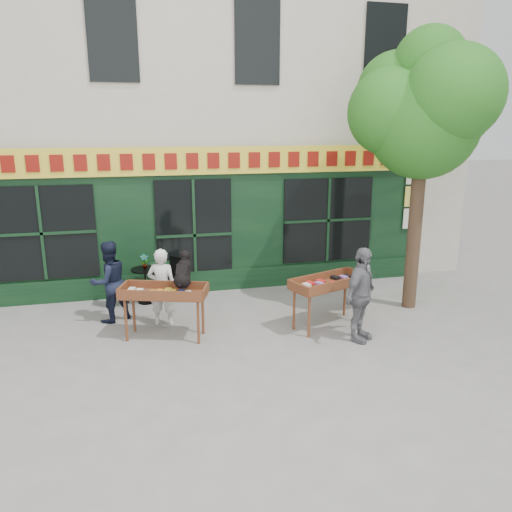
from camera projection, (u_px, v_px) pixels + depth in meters
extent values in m
plane|color=slate|center=(211.00, 330.00, 9.41)|extent=(80.00, 80.00, 0.00)
cube|color=beige|center=(174.00, 78.00, 13.77)|extent=(14.00, 7.00, 10.00)
cube|color=black|center=(193.00, 223.00, 11.27)|extent=(11.00, 0.16, 3.20)
cube|color=yellow|center=(192.00, 161.00, 10.80)|extent=(11.00, 0.06, 0.60)
cube|color=maroon|center=(192.00, 161.00, 10.77)|extent=(9.60, 0.03, 0.34)
cube|color=black|center=(196.00, 281.00, 11.52)|extent=(11.00, 0.10, 0.50)
cube|color=black|center=(194.00, 235.00, 11.24)|extent=(1.70, 0.05, 2.50)
cube|color=black|center=(42.00, 233.00, 10.47)|extent=(2.20, 0.05, 2.00)
cube|color=black|center=(328.00, 220.00, 11.92)|extent=(2.20, 0.05, 2.00)
cube|color=silver|center=(411.00, 218.00, 12.41)|extent=(0.42, 0.02, 0.50)
cube|color=#E5D14C|center=(413.00, 196.00, 12.27)|extent=(0.42, 0.02, 0.50)
cube|color=silver|center=(414.00, 174.00, 12.13)|extent=(0.42, 0.02, 0.50)
cylinder|color=#382619|center=(415.00, 223.00, 10.21)|extent=(0.28, 0.28, 3.60)
sphere|color=#206016|center=(423.00, 122.00, 9.70)|extent=(2.20, 2.20, 2.20)
sphere|color=#206016|center=(448.00, 107.00, 10.06)|extent=(1.80, 1.80, 1.80)
sphere|color=#206016|center=(391.00, 112.00, 9.70)|extent=(1.70, 1.70, 1.70)
sphere|color=#206016|center=(454.00, 94.00, 9.05)|extent=(1.80, 1.80, 1.80)
sphere|color=#206016|center=(396.00, 92.00, 10.04)|extent=(1.60, 1.60, 1.60)
sphere|color=#206016|center=(430.00, 63.00, 9.53)|extent=(1.40, 1.40, 1.40)
cylinder|color=brown|center=(126.00, 320.00, 8.83)|extent=(0.05, 0.05, 0.80)
cylinder|color=brown|center=(198.00, 323.00, 8.73)|extent=(0.05, 0.05, 0.80)
cylinder|color=brown|center=(134.00, 311.00, 9.26)|extent=(0.05, 0.05, 0.80)
cylinder|color=brown|center=(203.00, 313.00, 9.16)|extent=(0.05, 0.05, 0.80)
cube|color=brown|center=(164.00, 295.00, 8.89)|extent=(1.61, 1.02, 0.05)
cube|color=brown|center=(159.00, 296.00, 8.59)|extent=(1.44, 0.51, 0.18)
cube|color=brown|center=(168.00, 285.00, 9.15)|extent=(1.44, 0.51, 0.18)
cube|color=brown|center=(164.00, 292.00, 8.87)|extent=(1.36, 0.78, 0.06)
imported|color=silver|center=(162.00, 287.00, 9.52)|extent=(0.64, 0.52, 1.51)
cylinder|color=brown|center=(309.00, 317.00, 9.00)|extent=(0.05, 0.05, 0.80)
cylinder|color=brown|center=(361.00, 303.00, 9.70)|extent=(0.05, 0.05, 0.80)
cylinder|color=brown|center=(294.00, 309.00, 9.35)|extent=(0.05, 0.05, 0.80)
cylinder|color=brown|center=(345.00, 297.00, 10.05)|extent=(0.05, 0.05, 0.80)
cube|color=brown|center=(329.00, 285.00, 9.42)|extent=(1.61, 1.07, 0.05)
cube|color=brown|center=(340.00, 285.00, 9.17)|extent=(1.42, 0.56, 0.18)
cube|color=brown|center=(319.00, 277.00, 9.63)|extent=(1.42, 0.56, 0.18)
cube|color=brown|center=(329.00, 282.00, 9.40)|extent=(1.36, 0.83, 0.06)
imported|color=slate|center=(361.00, 295.00, 8.77)|extent=(1.04, 0.97, 1.71)
cylinder|color=black|center=(147.00, 301.00, 10.89)|extent=(0.36, 0.36, 0.03)
cylinder|color=black|center=(146.00, 286.00, 10.79)|extent=(0.04, 0.04, 0.72)
cylinder|color=black|center=(145.00, 269.00, 10.70)|extent=(0.60, 0.60, 0.03)
cube|color=black|center=(119.00, 286.00, 10.56)|extent=(0.38, 0.38, 0.03)
cube|color=black|center=(110.00, 275.00, 10.47)|extent=(0.05, 0.36, 0.50)
cylinder|color=black|center=(127.00, 298.00, 10.50)|extent=(0.02, 0.02, 0.44)
cylinder|color=black|center=(128.00, 294.00, 10.78)|extent=(0.02, 0.02, 0.44)
cylinder|color=black|center=(112.00, 299.00, 10.45)|extent=(0.02, 0.02, 0.44)
cylinder|color=black|center=(113.00, 294.00, 10.74)|extent=(0.02, 0.02, 0.44)
cube|color=black|center=(171.00, 280.00, 10.95)|extent=(0.51, 0.51, 0.03)
cube|color=black|center=(176.00, 268.00, 11.02)|extent=(0.26, 0.29, 0.50)
cylinder|color=black|center=(162.00, 291.00, 10.97)|extent=(0.02, 0.02, 0.44)
cylinder|color=black|center=(172.00, 293.00, 10.81)|extent=(0.02, 0.02, 0.44)
cylinder|color=black|center=(172.00, 287.00, 11.21)|extent=(0.02, 0.02, 0.44)
cylinder|color=black|center=(181.00, 290.00, 11.04)|extent=(0.02, 0.02, 0.44)
imported|color=gray|center=(144.00, 261.00, 10.66)|extent=(0.19, 0.15, 0.32)
imported|color=black|center=(109.00, 282.00, 9.68)|extent=(0.98, 0.93, 1.61)
cube|color=black|center=(163.00, 279.00, 11.20)|extent=(0.56, 0.19, 0.79)
cube|color=black|center=(163.00, 279.00, 11.18)|extent=(0.46, 0.17, 0.65)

